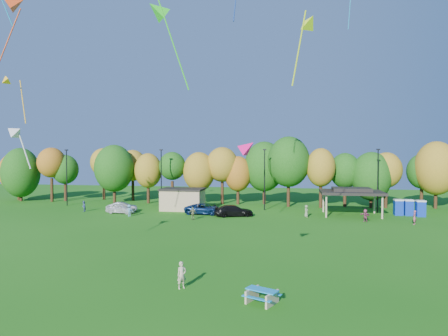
% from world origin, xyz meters
% --- Properties ---
extents(ground, '(160.00, 160.00, 0.00)m').
position_xyz_m(ground, '(0.00, 0.00, 0.00)').
color(ground, '#19600F').
rests_on(ground, ground).
extents(tree_line, '(93.57, 10.55, 11.15)m').
position_xyz_m(tree_line, '(-1.03, 45.51, 5.91)').
color(tree_line, black).
rests_on(tree_line, ground).
extents(lamp_posts, '(64.50, 0.25, 9.09)m').
position_xyz_m(lamp_posts, '(2.00, 40.00, 4.90)').
color(lamp_posts, black).
rests_on(lamp_posts, ground).
extents(utility_building, '(6.30, 4.30, 3.25)m').
position_xyz_m(utility_building, '(-10.00, 38.00, 1.64)').
color(utility_building, tan).
rests_on(utility_building, ground).
extents(pavilion, '(8.20, 6.20, 3.77)m').
position_xyz_m(pavilion, '(14.00, 37.00, 3.23)').
color(pavilion, tan).
rests_on(pavilion, ground).
extents(porta_potties, '(3.75, 1.90, 2.18)m').
position_xyz_m(porta_potties, '(21.65, 37.92, 1.10)').
color(porta_potties, '#0C2EA7').
rests_on(porta_potties, ground).
extents(picnic_table, '(2.24, 2.09, 0.77)m').
position_xyz_m(picnic_table, '(4.49, 2.89, 0.45)').
color(picnic_table, tan).
rests_on(picnic_table, ground).
extents(kite_flyer, '(0.73, 0.71, 1.68)m').
position_xyz_m(kite_flyer, '(-0.60, 4.45, 0.84)').
color(kite_flyer, '#BFAE8F').
rests_on(kite_flyer, ground).
extents(car_a, '(4.25, 1.97, 1.41)m').
position_xyz_m(car_a, '(-17.69, 33.29, 0.71)').
color(car_a, silver).
rests_on(car_a, ground).
extents(car_b, '(4.36, 2.44, 1.36)m').
position_xyz_m(car_b, '(-18.14, 34.84, 0.68)').
color(car_b, '#A2A2A7').
rests_on(car_b, ground).
extents(car_c, '(5.45, 2.80, 1.47)m').
position_xyz_m(car_c, '(-6.00, 34.48, 0.74)').
color(car_c, '#0D2551').
rests_on(car_c, ground).
extents(car_d, '(5.67, 3.80, 1.53)m').
position_xyz_m(car_d, '(-1.66, 33.40, 0.76)').
color(car_d, black).
rests_on(car_d, ground).
extents(far_person_0, '(1.18, 1.06, 1.58)m').
position_xyz_m(far_person_0, '(-15.39, 30.88, 0.79)').
color(far_person_0, '#518CB3').
rests_on(far_person_0, ground).
extents(far_person_1, '(0.69, 0.82, 1.53)m').
position_xyz_m(far_person_1, '(-23.80, 34.13, 0.77)').
color(far_person_1, '#425193').
rests_on(far_person_1, ground).
extents(far_person_2, '(0.64, 0.73, 1.68)m').
position_xyz_m(far_person_2, '(20.34, 30.86, 0.84)').
color(far_person_2, '#9D4A5C').
rests_on(far_person_2, ground).
extents(far_person_3, '(1.29, 1.47, 1.61)m').
position_xyz_m(far_person_3, '(14.96, 31.82, 0.80)').
color(far_person_3, '#873857').
rests_on(far_person_3, ground).
extents(far_person_4, '(0.59, 0.84, 1.63)m').
position_xyz_m(far_person_4, '(7.92, 34.25, 0.81)').
color(far_person_4, '#708359').
rests_on(far_person_4, ground).
extents(far_person_5, '(1.03, 0.58, 1.66)m').
position_xyz_m(far_person_5, '(-6.30, 29.62, 0.83)').
color(far_person_5, '#626B41').
rests_on(far_person_5, ground).
extents(kite_1, '(2.17, 1.13, 3.47)m').
position_xyz_m(kite_1, '(-14.29, 7.24, 9.98)').
color(kite_1, '#BDBDBD').
extents(kite_2, '(4.13, 3.22, 7.55)m').
position_xyz_m(kite_2, '(-4.47, 11.27, 19.65)').
color(kite_2, '#26D81C').
extents(kite_3, '(2.16, 3.07, 5.41)m').
position_xyz_m(kite_3, '(7.23, 10.04, 17.69)').
color(kite_3, '#E0FF1A').
extents(kite_7, '(1.49, 1.21, 1.35)m').
position_xyz_m(kite_7, '(3.45, 4.94, 8.75)').
color(kite_7, '#EC0D6D').
extents(kite_9, '(3.62, 2.45, 6.43)m').
position_xyz_m(kite_9, '(-14.44, 8.05, 19.63)').
color(kite_9, red).
extents(kite_12, '(2.80, 2.33, 5.30)m').
position_xyz_m(kite_12, '(-23.08, 17.88, 16.02)').
color(kite_12, '#FFB11A').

